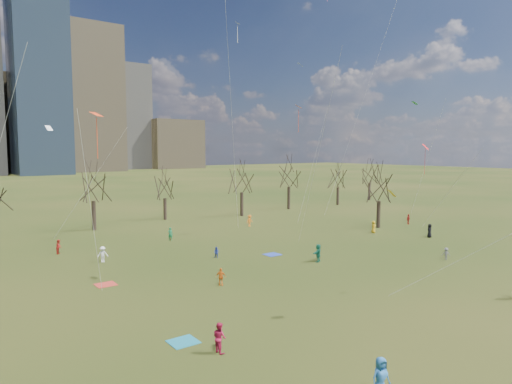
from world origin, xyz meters
TOP-DOWN VIEW (x-y plane):
  - ground at (0.00, 0.00)m, footprint 500.00×500.00m
  - bare_tree_row at (-0.09, 37.22)m, footprint 113.04×29.80m
  - blanket_teal at (-14.21, -0.15)m, footprint 1.60×1.50m
  - blanket_navy at (3.58, 13.95)m, footprint 1.60×1.50m
  - blanket_crimson at (-14.13, 13.69)m, footprint 1.60×1.50m
  - person_0 at (-9.85, -10.71)m, footprint 1.02×0.78m
  - person_2 at (-13.22, -2.54)m, footprint 0.68×0.85m
  - person_3 at (16.26, 1.79)m, footprint 0.80×0.92m
  - person_4 at (-6.62, 7.85)m, footprint 0.87×0.85m
  - person_5 at (5.34, 8.87)m, footprint 1.72×1.19m
  - person_6 at (25.42, 9.53)m, footprint 0.99×0.83m
  - person_8 at (-1.91, 16.23)m, footprint 0.67×0.70m
  - person_9 at (-11.86, 21.39)m, footprint 1.10×0.76m
  - person_10 at (32.07, 17.32)m, footprint 0.93×0.51m
  - person_12 at (22.25, 15.80)m, footprint 0.72×0.90m
  - person_13 at (-1.71, 27.31)m, footprint 0.69×0.67m
  - person_14 at (-14.45, 27.71)m, footprint 0.89×0.94m
  - person_15 at (11.95, 29.71)m, footprint 1.17×0.77m
  - kites_airborne at (8.40, 14.43)m, footprint 60.15×43.29m

SIDE VIEW (x-z plane):
  - ground at x=0.00m, z-range 0.00..0.00m
  - blanket_teal at x=-14.21m, z-range 0.00..0.03m
  - blanket_navy at x=3.58m, z-range 0.00..0.03m
  - blanket_crimson at x=-14.13m, z-range 0.00..0.03m
  - person_8 at x=-1.91m, z-range 0.00..1.13m
  - person_3 at x=16.26m, z-range 0.00..1.23m
  - person_4 at x=-6.62m, z-range 0.00..1.47m
  - person_10 at x=32.07m, z-range 0.00..1.50m
  - person_14 at x=-14.45m, z-range 0.00..1.54m
  - person_9 at x=-11.86m, z-range 0.00..1.57m
  - person_13 at x=-1.71m, z-range 0.00..1.59m
  - person_12 at x=22.25m, z-range 0.00..1.61m
  - person_2 at x=-13.22m, z-range 0.00..1.68m
  - person_15 at x=11.95m, z-range 0.00..1.69m
  - person_6 at x=25.42m, z-range 0.00..1.72m
  - person_5 at x=5.34m, z-range 0.00..1.78m
  - person_0 at x=-9.85m, z-range 0.00..1.87m
  - bare_tree_row at x=-0.09m, z-range 1.37..10.87m
  - kites_airborne at x=8.40m, z-range -3.62..29.68m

